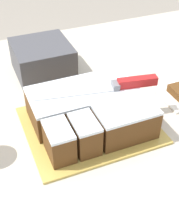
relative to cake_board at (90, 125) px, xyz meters
The scene contains 4 objects.
cake_board is the anchor object (origin of this frame).
cake 0.04m from the cake_board, 37.84° to the left, with size 0.27×0.22×0.08m.
knife 0.13m from the cake_board, ahead, with size 0.31×0.08×0.02m.
storage_box 0.29m from the cake_board, 97.07° to the left, with size 0.17×0.17×0.10m.
Camera 1 is at (-0.21, -0.56, 1.46)m, focal length 50.00 mm.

